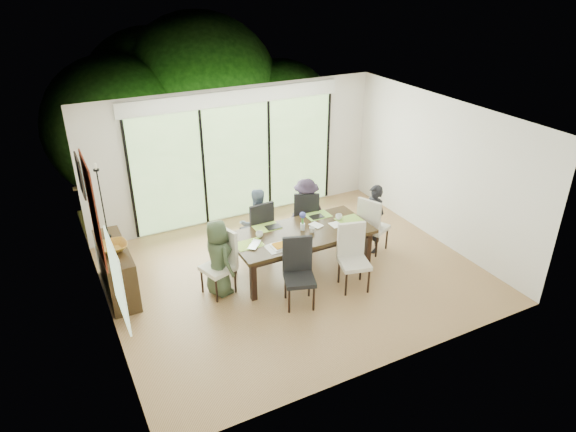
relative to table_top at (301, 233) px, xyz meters
name	(u,v)px	position (x,y,z in m)	size (l,w,h in m)	color
floor	(295,274)	(-0.17, -0.08, -0.72)	(6.00, 5.00, 0.01)	brown
ceiling	(296,120)	(-0.17, -0.08, 1.99)	(6.00, 5.00, 0.01)	white
wall_back	(236,155)	(-0.17, 2.43, 0.64)	(6.00, 0.02, 2.70)	silver
wall_front	(392,281)	(-0.17, -2.59, 0.64)	(6.00, 0.02, 2.70)	silver
wall_left	(99,246)	(-3.18, -0.08, 0.64)	(0.02, 5.00, 2.70)	silver
wall_right	(440,171)	(2.84, -0.08, 0.64)	(0.02, 5.00, 2.70)	silver
glass_doors	(237,163)	(-0.17, 2.39, 0.49)	(4.20, 0.02, 2.30)	#598C3F
blinds_header	(234,98)	(-0.17, 2.38, 1.79)	(4.40, 0.06, 0.28)	white
mullion_a	(130,181)	(-2.27, 2.38, 0.49)	(0.05, 0.04, 2.30)	black
mullion_b	(204,169)	(-0.87, 2.38, 0.49)	(0.05, 0.04, 2.30)	black
mullion_c	(269,157)	(0.53, 2.38, 0.49)	(0.05, 0.04, 2.30)	black
mullion_d	(328,147)	(1.93, 2.38, 0.49)	(0.05, 0.04, 2.30)	black
side_window	(117,280)	(-3.14, -1.28, 0.79)	(0.02, 0.90, 1.00)	#8CAD7F
deck	(224,202)	(-0.17, 3.32, -0.76)	(6.00, 1.80, 0.10)	brown
rail_top	(210,165)	(-0.17, 4.12, -0.16)	(6.00, 0.08, 0.06)	brown
foliage_left	(117,127)	(-1.97, 5.12, 0.73)	(3.20, 3.20, 3.20)	#14380F
foliage_mid	(200,95)	(0.23, 5.72, 1.09)	(4.00, 4.00, 4.00)	#14380F
foliage_right	(280,115)	(2.03, 4.92, 0.55)	(2.80, 2.80, 2.80)	#14380F
foliage_far	(154,101)	(-0.77, 6.42, 0.91)	(3.60, 3.60, 3.60)	#14380F
table_top	(301,233)	(0.00, 0.00, 0.00)	(2.38, 1.09, 0.06)	black
table_apron	(301,238)	(0.00, 0.00, -0.09)	(2.18, 0.89, 0.10)	black
table_leg_fl	(253,281)	(-1.08, -0.43, -0.37)	(0.09, 0.09, 0.68)	black
table_leg_fr	(368,249)	(1.08, -0.43, -0.37)	(0.09, 0.09, 0.68)	black
table_leg_bl	(233,256)	(-1.08, 0.43, -0.37)	(0.09, 0.09, 0.68)	black
table_leg_br	(341,228)	(1.08, 0.43, -0.37)	(0.09, 0.09, 0.68)	black
chair_left_end	(217,263)	(-1.50, 0.00, -0.17)	(0.46, 0.46, 1.09)	white
chair_right_end	(374,223)	(1.50, 0.00, -0.17)	(0.46, 0.46, 1.09)	beige
chair_far_left	(256,227)	(-0.45, 0.85, -0.17)	(0.46, 0.46, 1.09)	black
chair_far_right	(305,215)	(0.55, 0.85, -0.17)	(0.46, 0.46, 1.09)	black
chair_near_left	(300,275)	(-0.50, -0.87, -0.17)	(0.46, 0.46, 1.09)	black
chair_near_right	(355,259)	(0.50, -0.87, -0.17)	(0.46, 0.46, 1.09)	beige
person_left_end	(218,258)	(-1.48, 0.00, -0.07)	(0.60, 0.37, 1.28)	#394930
person_right_end	(373,219)	(1.48, 0.00, -0.07)	(0.60, 0.37, 1.28)	black
person_far_left	(257,223)	(-0.45, 0.83, -0.07)	(0.60, 0.37, 1.28)	#7289A5
person_far_right	(306,211)	(0.55, 0.83, -0.07)	(0.60, 0.37, 1.28)	#2A2031
placemat_left	(249,244)	(-0.95, 0.00, 0.03)	(0.44, 0.32, 0.01)	#8DB540
placemat_right	(349,220)	(0.95, 0.00, 0.03)	(0.44, 0.32, 0.01)	olive
placemat_far_l	(267,227)	(-0.45, 0.40, 0.03)	(0.44, 0.32, 0.01)	#9AC747
placemat_far_r	(318,215)	(0.55, 0.40, 0.03)	(0.44, 0.32, 0.01)	#7FB540
placemat_paper	(280,247)	(-0.55, -0.30, 0.03)	(0.44, 0.32, 0.01)	white
tablet_far_l	(273,227)	(-0.35, 0.35, 0.04)	(0.26, 0.18, 0.01)	black
tablet_far_r	(317,217)	(0.50, 0.35, 0.04)	(0.24, 0.17, 0.01)	black
papers	(338,224)	(0.70, -0.05, 0.03)	(0.30, 0.22, 0.00)	white
platter_base	(280,246)	(-0.55, -0.30, 0.05)	(0.26, 0.26, 0.02)	white
platter_snacks	(280,245)	(-0.55, -0.30, 0.07)	(0.20, 0.20, 0.01)	#BF7616
vase	(303,227)	(0.05, 0.05, 0.09)	(0.08, 0.08, 0.12)	silver
hyacinth_stems	(303,220)	(0.05, 0.05, 0.21)	(0.04, 0.04, 0.16)	#337226
hyacinth_blooms	(303,215)	(0.05, 0.05, 0.31)	(0.11, 0.11, 0.11)	#444AAC
laptop	(257,245)	(-0.85, -0.10, 0.04)	(0.33, 0.21, 0.03)	silver
cup_a	(259,235)	(-0.70, 0.15, 0.08)	(0.12, 0.12, 0.10)	white
cup_b	(312,230)	(0.15, -0.10, 0.08)	(0.10, 0.10, 0.09)	white
cup_c	(339,217)	(0.80, 0.10, 0.08)	(0.12, 0.12, 0.10)	white
book	(313,227)	(0.25, 0.05, 0.04)	(0.16, 0.22, 0.02)	white
sideboard	(116,270)	(-2.93, 0.77, -0.30)	(0.41, 1.46, 0.82)	black
bowl	(113,247)	(-2.93, 0.67, 0.16)	(0.44, 0.44, 0.11)	olive
candlestick_base	(108,236)	(-2.93, 1.12, 0.13)	(0.09, 0.09, 0.04)	black
candlestick_shaft	(102,204)	(-2.93, 1.12, 0.70)	(0.02, 0.02, 1.14)	black
candlestick_pan	(96,170)	(-2.93, 1.12, 1.27)	(0.09, 0.09, 0.03)	black
candle	(96,167)	(-2.93, 1.12, 1.33)	(0.03, 0.03, 0.09)	silver
tapestry	(93,210)	(-3.14, 0.32, 0.99)	(0.02, 1.00, 1.50)	maroon
art_frame	(80,176)	(-3.14, 1.62, 1.04)	(0.03, 0.55, 0.65)	black
art_canvas	(81,175)	(-3.12, 1.62, 1.04)	(0.01, 0.45, 0.55)	#1A4754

